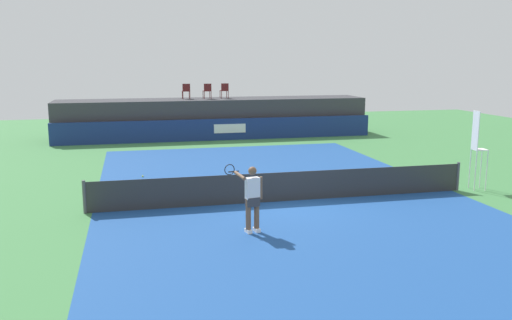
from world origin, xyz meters
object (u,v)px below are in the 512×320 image
Objects in this scene: spectator_chair_center at (224,90)px; umpire_chair at (477,145)px; tennis_player at (252,197)px; spectator_chair_left at (207,90)px; net_post_near at (84,197)px; spectator_chair_far_left at (186,90)px; net_post_far at (458,176)px; tennis_ball at (143,176)px.

spectator_chair_center reaches higher than umpire_chair.
spectator_chair_left is at bearing 85.56° from tennis_player.
net_post_near is at bearing -110.93° from spectator_chair_left.
spectator_chair_far_left is 2.25m from spectator_chair_center.
spectator_chair_far_left is 0.89× the size of net_post_far.
spectator_chair_left and spectator_chair_center have the same top height.
tennis_player is at bearing -32.47° from net_post_near.
net_post_near is 0.56× the size of tennis_player.
tennis_ball is at bearing 156.27° from net_post_far.
spectator_chair_center is 16.50m from net_post_far.
spectator_chair_far_left is 17.62m from umpire_chair.
spectator_chair_center reaches higher than net_post_near.
spectator_chair_center is at bearing -1.07° from spectator_chair_far_left.
net_post_far is 0.56× the size of tennis_player.
spectator_chair_far_left is at bearing 73.31° from net_post_near.
umpire_chair reaches higher than net_post_near.
spectator_chair_far_left is at bearing 75.20° from tennis_ball.
spectator_chair_left is 1.04m from spectator_chair_center.
net_post_far is (-0.68, -0.01, -1.09)m from umpire_chair.
spectator_chair_center is at bearing 6.16° from spectator_chair_left.
spectator_chair_center is 0.50× the size of tennis_player.
tennis_ball is at bearing -115.41° from spectator_chair_center.
net_post_far is at bearing -23.73° from tennis_ball.
spectator_chair_center is 13.06× the size of tennis_ball.
spectator_chair_left reaches higher than tennis_ball.
net_post_near is 12.40m from net_post_far.
umpire_chair is 9.11m from tennis_player.
spectator_chair_far_left reaches higher than tennis_player.
tennis_player is 26.03× the size of tennis_ball.
spectator_chair_left is 11.67m from tennis_ball.
spectator_chair_center is at bearing 64.59° from tennis_ball.
umpire_chair is 12.31m from tennis_ball.
spectator_chair_center is at bearing 111.95° from umpire_chair.
spectator_chair_left is 16.93m from umpire_chair.
spectator_chair_left reaches higher than tennis_player.
tennis_player is at bearing -161.82° from umpire_chair.
spectator_chair_left is 13.06× the size of tennis_ball.
umpire_chair is 13.12m from net_post_near.
net_post_far is 11.61m from tennis_ball.
net_post_far is (5.52, -15.39, -2.19)m from spectator_chair_center.
tennis_player reaches higher than tennis_ball.
tennis_player reaches higher than net_post_near.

